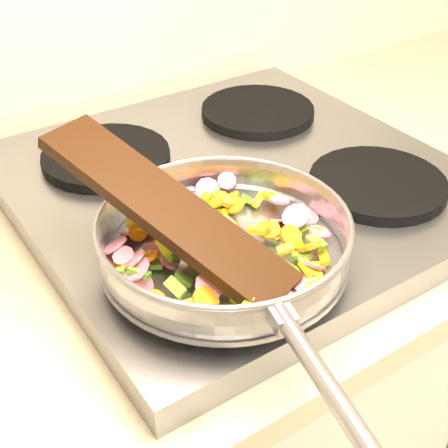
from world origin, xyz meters
TOP-DOWN VIEW (x-y plane):
  - cooktop at (-0.70, 1.67)m, footprint 0.60×0.60m
  - grate_fl at (-0.84, 1.52)m, footprint 0.19×0.19m
  - grate_fr at (-0.56, 1.52)m, footprint 0.19×0.19m
  - grate_bl at (-0.84, 1.81)m, footprint 0.19×0.19m
  - grate_br at (-0.56, 1.81)m, footprint 0.19×0.19m
  - saute_pan at (-0.83, 1.50)m, footprint 0.32×0.49m
  - vegetable_heap at (-0.84, 1.50)m, footprint 0.27×0.27m
  - wooden_spatula at (-0.89, 1.53)m, footprint 0.17×0.31m

SIDE VIEW (x-z plane):
  - cooktop at x=-0.70m, z-range 0.90..0.94m
  - grate_fl at x=-0.84m, z-range 0.94..0.96m
  - grate_fr at x=-0.56m, z-range 0.94..0.96m
  - grate_bl at x=-0.84m, z-range 0.94..0.96m
  - grate_br at x=-0.56m, z-range 0.94..0.96m
  - vegetable_heap at x=-0.84m, z-range 0.95..1.00m
  - saute_pan at x=-0.83m, z-range 0.96..1.01m
  - wooden_spatula at x=-0.89m, z-range 0.97..1.08m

